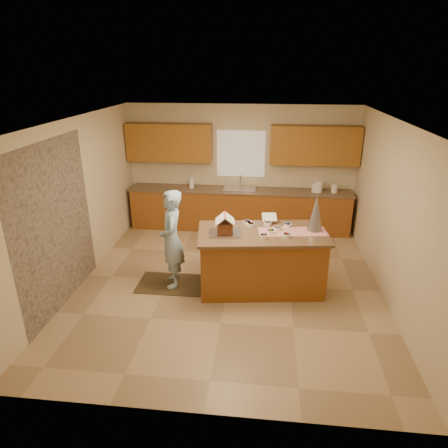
{
  "coord_description": "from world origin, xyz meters",
  "views": [
    {
      "loc": [
        0.56,
        -5.87,
        3.45
      ],
      "look_at": [
        -0.1,
        0.2,
        1.0
      ],
      "focal_mm": 31.8,
      "sensor_mm": 36.0,
      "label": 1
    }
  ],
  "objects_px": {
    "gingerbread_house": "(225,226)",
    "boy": "(172,239)",
    "tinsel_tree": "(316,213)",
    "island_base": "(261,261)"
  },
  "relations": [
    {
      "from": "tinsel_tree",
      "to": "boy",
      "type": "bearing_deg",
      "value": -173.9
    },
    {
      "from": "gingerbread_house",
      "to": "boy",
      "type": "bearing_deg",
      "value": 176.88
    },
    {
      "from": "island_base",
      "to": "tinsel_tree",
      "type": "relative_size",
      "value": 3.27
    },
    {
      "from": "boy",
      "to": "gingerbread_house",
      "type": "relative_size",
      "value": 4.87
    },
    {
      "from": "boy",
      "to": "gingerbread_house",
      "type": "bearing_deg",
      "value": 74.09
    },
    {
      "from": "island_base",
      "to": "tinsel_tree",
      "type": "xyz_separation_m",
      "value": [
        0.83,
        0.16,
        0.81
      ]
    },
    {
      "from": "tinsel_tree",
      "to": "gingerbread_house",
      "type": "bearing_deg",
      "value": -168.3
    },
    {
      "from": "boy",
      "to": "island_base",
      "type": "bearing_deg",
      "value": 80.45
    },
    {
      "from": "island_base",
      "to": "tinsel_tree",
      "type": "height_order",
      "value": "tinsel_tree"
    },
    {
      "from": "island_base",
      "to": "tinsel_tree",
      "type": "distance_m",
      "value": 1.17
    }
  ]
}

